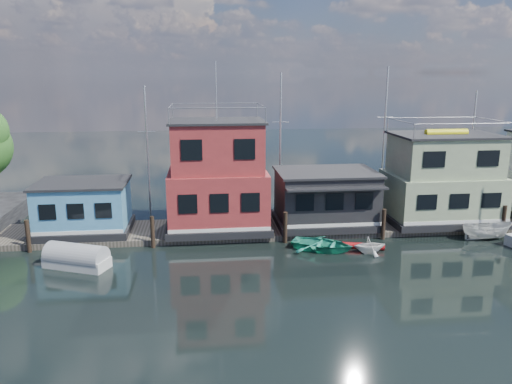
{
  "coord_description": "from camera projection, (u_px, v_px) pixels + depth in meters",
  "views": [
    {
      "loc": [
        -9.62,
        -23.17,
        11.48
      ],
      "look_at": [
        -5.72,
        12.0,
        3.0
      ],
      "focal_mm": 35.0,
      "sensor_mm": 36.0,
      "label": 1
    }
  ],
  "objects": [
    {
      "name": "tarp_runabout",
      "position": [
        77.0,
        258.0,
        30.07
      ],
      "size": [
        4.19,
        2.92,
        1.59
      ],
      "rotation": [
        0.0,
        0.0,
        -0.4
      ],
      "color": "silver",
      "rests_on": "ground"
    },
    {
      "name": "motorboat",
      "position": [
        486.0,
        231.0,
        34.99
      ],
      "size": [
        3.54,
        1.62,
        1.33
      ],
      "primitive_type": "imported",
      "rotation": [
        0.0,
        0.0,
        1.47
      ],
      "color": "silver",
      "rests_on": "ground"
    },
    {
      "name": "houseboat_green",
      "position": [
        442.0,
        180.0,
        37.78
      ],
      "size": [
        8.4,
        5.9,
        7.03
      ],
      "color": "black",
      "rests_on": "dock"
    },
    {
      "name": "pilings",
      "position": [
        337.0,
        226.0,
        34.7
      ],
      "size": [
        42.28,
        0.28,
        2.2
      ],
      "color": "#2D2116",
      "rests_on": "ground"
    },
    {
      "name": "houseboat_blue",
      "position": [
        84.0,
        207.0,
        35.26
      ],
      "size": [
        6.4,
        4.9,
        3.66
      ],
      "color": "black",
      "rests_on": "dock"
    },
    {
      "name": "dock",
      "position": [
        331.0,
        226.0,
        37.65
      ],
      "size": [
        48.0,
        5.0,
        0.4
      ],
      "primitive_type": "cube",
      "color": "#595147",
      "rests_on": "ground"
    },
    {
      "name": "houseboat_dark",
      "position": [
        326.0,
        198.0,
        37.07
      ],
      "size": [
        7.4,
        6.1,
        4.06
      ],
      "color": "black",
      "rests_on": "dock"
    },
    {
      "name": "ground",
      "position": [
        390.0,
        298.0,
        26.1
      ],
      "size": [
        160.0,
        160.0,
        0.0
      ],
      "primitive_type": "plane",
      "color": "black",
      "rests_on": "ground"
    },
    {
      "name": "houseboat_red",
      "position": [
        218.0,
        178.0,
        35.83
      ],
      "size": [
        7.4,
        5.9,
        11.86
      ],
      "color": "black",
      "rests_on": "dock"
    },
    {
      "name": "background_masts",
      "position": [
        370.0,
        144.0,
        42.71
      ],
      "size": [
        36.4,
        0.16,
        12.0
      ],
      "color": "silver",
      "rests_on": "ground"
    },
    {
      "name": "red_kayak",
      "position": [
        362.0,
        246.0,
        33.29
      ],
      "size": [
        2.91,
        1.16,
        0.43
      ],
      "primitive_type": "cylinder",
      "rotation": [
        0.0,
        1.57,
        -0.26
      ],
      "color": "#AF1216",
      "rests_on": "ground"
    },
    {
      "name": "dinghy_white",
      "position": [
        370.0,
        245.0,
        32.47
      ],
      "size": [
        2.21,
        1.94,
        1.12
      ],
      "primitive_type": "imported",
      "rotation": [
        0.0,
        0.0,
        1.62
      ],
      "color": "white",
      "rests_on": "ground"
    },
    {
      "name": "dinghy_teal",
      "position": [
        322.0,
        244.0,
        33.01
      ],
      "size": [
        4.94,
        4.44,
        0.84
      ],
      "primitive_type": "imported",
      "rotation": [
        0.0,
        0.0,
        1.09
      ],
      "color": "teal",
      "rests_on": "ground"
    }
  ]
}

